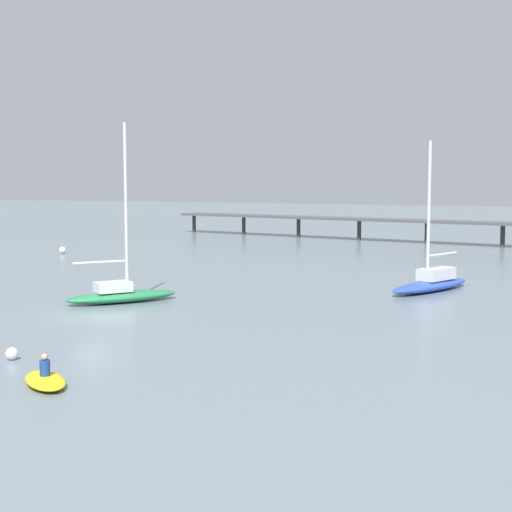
% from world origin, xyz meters
% --- Properties ---
extents(ground_plane, '(400.00, 400.00, 0.00)m').
position_xyz_m(ground_plane, '(0.00, 0.00, 0.00)').
color(ground_plane, slate).
extents(pier, '(63.21, 12.50, 6.41)m').
position_xyz_m(pier, '(12.07, 54.36, 3.41)').
color(pier, '#4C4C51').
rests_on(pier, ground_plane).
extents(sailboat_green, '(5.36, 6.71, 10.58)m').
position_xyz_m(sailboat_green, '(-1.45, 4.58, 0.64)').
color(sailboat_green, '#287F4C').
rests_on(sailboat_green, ground_plane).
extents(sailboat_blue, '(4.36, 8.38, 9.76)m').
position_xyz_m(sailboat_blue, '(13.94, 17.61, 0.67)').
color(sailboat_blue, '#2D4CB7').
rests_on(sailboat_blue, ground_plane).
extents(dinghy_yellow, '(3.08, 2.73, 1.14)m').
position_xyz_m(dinghy_yellow, '(7.27, -11.42, 0.21)').
color(dinghy_yellow, yellow).
rests_on(dinghy_yellow, ground_plane).
extents(mooring_buoy_near, '(0.69, 0.69, 0.69)m').
position_xyz_m(mooring_buoy_near, '(-25.22, 26.72, 0.35)').
color(mooring_buoy_near, silver).
rests_on(mooring_buoy_near, ground_plane).
extents(mooring_buoy_mid, '(0.51, 0.51, 0.51)m').
position_xyz_m(mooring_buoy_mid, '(3.44, -9.12, 0.25)').
color(mooring_buoy_mid, silver).
rests_on(mooring_buoy_mid, ground_plane).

